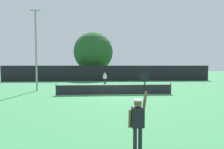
{
  "coord_description": "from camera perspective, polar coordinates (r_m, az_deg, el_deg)",
  "views": [
    {
      "loc": [
        -1.27,
        -16.34,
        2.73
      ],
      "look_at": [
        -0.04,
        3.01,
        1.7
      ],
      "focal_mm": 28.95,
      "sensor_mm": 36.0,
      "label": 1
    }
  ],
  "objects": [
    {
      "name": "tennis_net",
      "position": [
        16.53,
        0.81,
        -4.67
      ],
      "size": [
        10.6,
        0.08,
        1.07
      ],
      "color": "#232328",
      "rests_on": "ground"
    },
    {
      "name": "light_pole",
      "position": [
        20.73,
        -22.9,
        8.83
      ],
      "size": [
        1.18,
        0.28,
        8.67
      ],
      "color": "gray",
      "rests_on": "ground"
    },
    {
      "name": "parked_car_near",
      "position": [
        39.75,
        -13.41,
        0.14
      ],
      "size": [
        2.0,
        4.25,
        1.69
      ],
      "rotation": [
        0.0,
        0.0,
        -0.03
      ],
      "color": "black",
      "rests_on": "ground"
    },
    {
      "name": "player_serving",
      "position": [
        5.69,
        8.21,
        -13.41
      ],
      "size": [
        0.67,
        0.4,
        2.54
      ],
      "color": "black",
      "rests_on": "ground"
    },
    {
      "name": "parked_car_mid",
      "position": [
        37.14,
        -5.51,
        0.01
      ],
      "size": [
        2.2,
        4.33,
        1.69
      ],
      "rotation": [
        0.0,
        0.0,
        0.07
      ],
      "color": "white",
      "rests_on": "ground"
    },
    {
      "name": "perimeter_fence",
      "position": [
        30.73,
        -1.25,
        0.39
      ],
      "size": [
        35.34,
        0.12,
        2.62
      ],
      "primitive_type": "cube",
      "color": "black",
      "rests_on": "ground"
    },
    {
      "name": "ground_plane",
      "position": [
        16.61,
        0.81,
        -6.42
      ],
      "size": [
        120.0,
        120.0,
        0.0
      ],
      "primitive_type": "plane",
      "color": "#387F4C"
    },
    {
      "name": "tennis_ball",
      "position": [
        18.89,
        -4.53,
        -5.18
      ],
      "size": [
        0.07,
        0.07,
        0.07
      ],
      "primitive_type": "sphere",
      "color": "#CCE033",
      "rests_on": "ground"
    },
    {
      "name": "large_tree",
      "position": [
        36.12,
        -5.92,
        7.07
      ],
      "size": [
        7.73,
        7.73,
        9.15
      ],
      "color": "brown",
      "rests_on": "ground"
    },
    {
      "name": "player_receiving",
      "position": [
        25.79,
        -2.26,
        -0.89
      ],
      "size": [
        0.57,
        0.23,
        1.59
      ],
      "rotation": [
        0.0,
        0.0,
        3.14
      ],
      "color": "white",
      "rests_on": "ground"
    }
  ]
}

